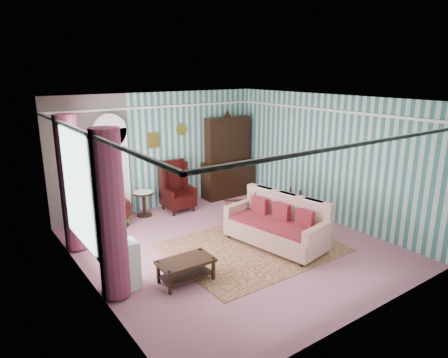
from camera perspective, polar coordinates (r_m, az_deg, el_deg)
floor at (r=8.14m, az=1.02°, el=-9.53°), size 6.00×6.00×0.00m
room_shell at (r=7.32m, az=-3.63°, el=4.15°), size 5.53×6.02×2.91m
bookcase at (r=9.57m, az=-15.77°, el=0.84°), size 0.80×0.28×2.24m
dresser_hutch at (r=10.93m, az=0.64°, el=3.53°), size 1.50×0.56×2.36m
wingback_left at (r=9.27m, az=-16.17°, el=-2.84°), size 0.76×0.80×1.25m
wingback_right at (r=9.94m, az=-6.65°, el=-1.10°), size 0.76×0.80×1.25m
seated_woman at (r=9.28m, az=-16.15°, el=-3.05°), size 0.44×0.40×1.18m
round_side_table at (r=9.81m, az=-11.37°, el=-3.52°), size 0.50×0.50×0.60m
nest_table at (r=10.18m, az=9.28°, el=-2.88°), size 0.45×0.38×0.54m
plant_stand at (r=6.70m, az=-14.51°, el=-12.03°), size 0.55×0.35×0.80m
rug at (r=8.09m, az=4.04°, el=-9.69°), size 3.20×2.60×0.01m
sofa at (r=8.01m, az=7.37°, el=-5.81°), size 1.44×2.22×1.10m
floral_armchair at (r=8.96m, az=2.04°, el=-3.95°), size 1.07×1.05×0.92m
coffee_table at (r=6.84m, az=-5.46°, el=-12.91°), size 0.93×0.55×0.39m
potted_plant_a at (r=6.39m, az=-14.96°, el=-7.21°), size 0.51×0.47×0.46m
potted_plant_b at (r=6.54m, az=-15.12°, el=-6.67°), size 0.31×0.28×0.46m
potted_plant_c at (r=6.49m, az=-16.14°, el=-7.34°), size 0.28×0.28×0.38m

